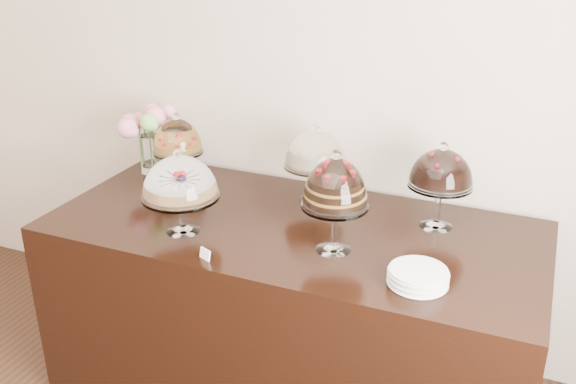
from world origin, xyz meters
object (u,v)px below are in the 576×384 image
at_px(cake_stand_sugar_sponge, 180,181).
at_px(flower_vase, 146,129).
at_px(cake_stand_choco_layer, 335,187).
at_px(plate_stack, 418,277).
at_px(cake_stand_fruit_tart, 177,139).
at_px(display_counter, 292,309).
at_px(cake_stand_cheesecake, 315,152).
at_px(cake_stand_dark_choco, 441,172).

bearing_deg(cake_stand_sugar_sponge, flower_vase, 135.08).
height_order(cake_stand_sugar_sponge, flower_vase, cake_stand_sugar_sponge).
relative_size(cake_stand_sugar_sponge, cake_stand_choco_layer, 0.87).
height_order(cake_stand_choco_layer, plate_stack, cake_stand_choco_layer).
xyz_separation_m(cake_stand_sugar_sponge, cake_stand_fruit_tart, (-0.33, 0.51, -0.02)).
height_order(cake_stand_fruit_tart, flower_vase, flower_vase).
distance_m(cake_stand_choco_layer, cake_stand_fruit_tart, 1.08).
bearing_deg(plate_stack, display_counter, 155.83).
relative_size(display_counter, flower_vase, 5.98).
relative_size(cake_stand_cheesecake, cake_stand_fruit_tart, 1.06).
xyz_separation_m(display_counter, cake_stand_fruit_tart, (-0.75, 0.27, 0.67)).
bearing_deg(plate_stack, flower_vase, 160.06).
height_order(cake_stand_cheesecake, cake_stand_dark_choco, cake_stand_dark_choco).
bearing_deg(cake_stand_dark_choco, cake_stand_cheesecake, 174.16).
bearing_deg(cake_stand_dark_choco, cake_stand_sugar_sponge, -154.75).
relative_size(flower_vase, plate_stack, 1.65).
bearing_deg(cake_stand_sugar_sponge, cake_stand_cheesecake, 52.69).
bearing_deg(cake_stand_choco_layer, plate_stack, -19.41).
xyz_separation_m(cake_stand_sugar_sponge, cake_stand_cheesecake, (0.41, 0.54, 0.01)).
distance_m(display_counter, flower_vase, 1.21).
height_order(display_counter, cake_stand_choco_layer, cake_stand_choco_layer).
distance_m(flower_vase, plate_stack, 1.69).
xyz_separation_m(display_counter, cake_stand_choco_layer, (0.25, -0.15, 0.73)).
height_order(cake_stand_sugar_sponge, plate_stack, cake_stand_sugar_sponge).
bearing_deg(cake_stand_dark_choco, display_counter, -158.19).
xyz_separation_m(cake_stand_fruit_tart, plate_stack, (1.38, -0.55, -0.19)).
height_order(display_counter, cake_stand_dark_choco, cake_stand_dark_choco).
distance_m(cake_stand_sugar_sponge, flower_vase, 0.75).
distance_m(cake_stand_choco_layer, flower_vase, 1.28).
relative_size(cake_stand_choco_layer, cake_stand_dark_choco, 1.11).
distance_m(cake_stand_sugar_sponge, cake_stand_dark_choco, 1.12).
relative_size(cake_stand_fruit_tart, flower_vase, 0.98).
bearing_deg(display_counter, cake_stand_dark_choco, 21.81).
distance_m(cake_stand_choco_layer, plate_stack, 0.47).
bearing_deg(display_counter, plate_stack, -24.17).
relative_size(cake_stand_cheesecake, plate_stack, 1.72).
bearing_deg(display_counter, cake_stand_cheesecake, 91.57).
relative_size(display_counter, plate_stack, 9.87).
xyz_separation_m(cake_stand_sugar_sponge, plate_stack, (1.05, -0.04, -0.21)).
distance_m(cake_stand_sugar_sponge, plate_stack, 1.07).
relative_size(cake_stand_choco_layer, plate_stack, 1.96).
bearing_deg(cake_stand_cheesecake, plate_stack, -42.48).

